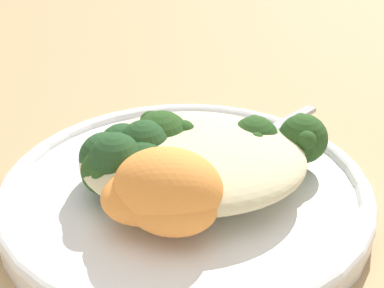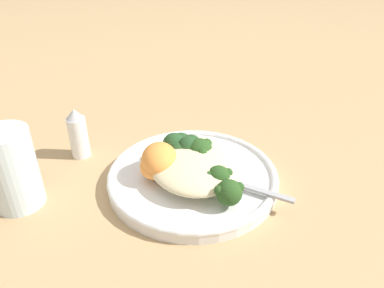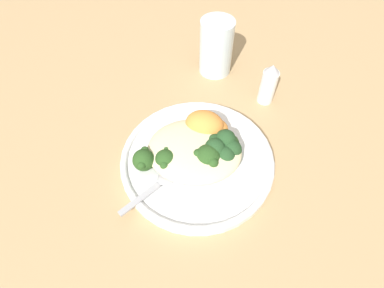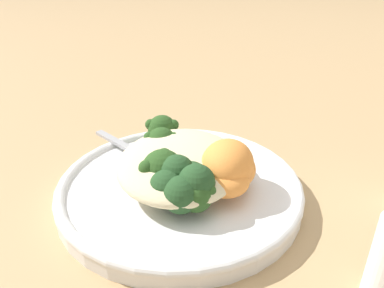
{
  "view_description": "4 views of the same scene",
  "coord_description": "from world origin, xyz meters",
  "px_view_note": "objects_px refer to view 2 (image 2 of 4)",
  "views": [
    {
      "loc": [
        -0.03,
        0.31,
        0.22
      ],
      "look_at": [
        -0.02,
        0.01,
        0.05
      ],
      "focal_mm": 50.0,
      "sensor_mm": 36.0,
      "label": 1
    },
    {
      "loc": [
        -0.46,
        0.12,
        0.35
      ],
      "look_at": [
        0.0,
        -0.0,
        0.06
      ],
      "focal_mm": 35.0,
      "sensor_mm": 36.0,
      "label": 2
    },
    {
      "loc": [
        -0.0,
        -0.28,
        0.43
      ],
      "look_at": [
        -0.03,
        0.0,
        0.05
      ],
      "focal_mm": 28.0,
      "sensor_mm": 36.0,
      "label": 3
    },
    {
      "loc": [
        0.31,
        0.03,
        0.24
      ],
      "look_at": [
        -0.03,
        0.01,
        0.05
      ],
      "focal_mm": 35.0,
      "sensor_mm": 36.0,
      "label": 4
    }
  ],
  "objects_px": {
    "plate": "(192,177)",
    "sweet_potato_chunk_1": "(163,160)",
    "sweet_potato_chunk_3": "(161,164)",
    "water_glass": "(12,168)",
    "sweet_potato_chunk_0": "(159,160)",
    "kale_tuft": "(183,147)",
    "salt_shaker": "(78,133)",
    "sweet_potato_chunk_2": "(155,166)",
    "spoon": "(239,183)",
    "broccoli_stalk_3": "(197,154)",
    "broccoli_stalk_1": "(207,177)",
    "quinoa_mound": "(191,164)",
    "broccoli_stalk_0": "(219,190)",
    "broccoli_stalk_4": "(174,155)",
    "broccoli_stalk_2": "(197,167)"
  },
  "relations": [
    {
      "from": "plate",
      "to": "sweet_potato_chunk_1",
      "type": "height_order",
      "value": "sweet_potato_chunk_1"
    },
    {
      "from": "sweet_potato_chunk_3",
      "to": "water_glass",
      "type": "relative_size",
      "value": 0.39
    },
    {
      "from": "plate",
      "to": "sweet_potato_chunk_0",
      "type": "bearing_deg",
      "value": 80.73
    },
    {
      "from": "plate",
      "to": "kale_tuft",
      "type": "relative_size",
      "value": 4.1
    },
    {
      "from": "plate",
      "to": "salt_shaker",
      "type": "bearing_deg",
      "value": 53.13
    },
    {
      "from": "sweet_potato_chunk_2",
      "to": "water_glass",
      "type": "relative_size",
      "value": 0.49
    },
    {
      "from": "water_glass",
      "to": "spoon",
      "type": "bearing_deg",
      "value": -103.1
    },
    {
      "from": "broccoli_stalk_3",
      "to": "sweet_potato_chunk_0",
      "type": "distance_m",
      "value": 0.06
    },
    {
      "from": "water_glass",
      "to": "sweet_potato_chunk_1",
      "type": "bearing_deg",
      "value": -90.73
    },
    {
      "from": "plate",
      "to": "broccoli_stalk_3",
      "type": "height_order",
      "value": "broccoli_stalk_3"
    },
    {
      "from": "broccoli_stalk_1",
      "to": "kale_tuft",
      "type": "xyz_separation_m",
      "value": [
        0.08,
        0.02,
        0.01
      ]
    },
    {
      "from": "sweet_potato_chunk_3",
      "to": "water_glass",
      "type": "distance_m",
      "value": 0.2
    },
    {
      "from": "sweet_potato_chunk_3",
      "to": "broccoli_stalk_1",
      "type": "bearing_deg",
      "value": -128.82
    },
    {
      "from": "salt_shaker",
      "to": "sweet_potato_chunk_1",
      "type": "bearing_deg",
      "value": -130.43
    },
    {
      "from": "quinoa_mound",
      "to": "salt_shaker",
      "type": "height_order",
      "value": "salt_shaker"
    },
    {
      "from": "broccoli_stalk_3",
      "to": "water_glass",
      "type": "height_order",
      "value": "water_glass"
    },
    {
      "from": "broccoli_stalk_0",
      "to": "broccoli_stalk_1",
      "type": "relative_size",
      "value": 1.0
    },
    {
      "from": "sweet_potato_chunk_1",
      "to": "quinoa_mound",
      "type": "bearing_deg",
      "value": -121.48
    },
    {
      "from": "sweet_potato_chunk_2",
      "to": "kale_tuft",
      "type": "distance_m",
      "value": 0.06
    },
    {
      "from": "quinoa_mound",
      "to": "kale_tuft",
      "type": "relative_size",
      "value": 2.44
    },
    {
      "from": "broccoli_stalk_3",
      "to": "sweet_potato_chunk_3",
      "type": "height_order",
      "value": "broccoli_stalk_3"
    },
    {
      "from": "quinoa_mound",
      "to": "broccoli_stalk_4",
      "type": "relative_size",
      "value": 1.42
    },
    {
      "from": "quinoa_mound",
      "to": "broccoli_stalk_2",
      "type": "xyz_separation_m",
      "value": [
        -0.0,
        -0.01,
        -0.0
      ]
    },
    {
      "from": "kale_tuft",
      "to": "salt_shaker",
      "type": "height_order",
      "value": "salt_shaker"
    },
    {
      "from": "kale_tuft",
      "to": "sweet_potato_chunk_0",
      "type": "bearing_deg",
      "value": 126.02
    },
    {
      "from": "quinoa_mound",
      "to": "broccoli_stalk_0",
      "type": "bearing_deg",
      "value": -161.41
    },
    {
      "from": "broccoli_stalk_0",
      "to": "salt_shaker",
      "type": "xyz_separation_m",
      "value": [
        0.19,
        0.18,
        0.01
      ]
    },
    {
      "from": "plate",
      "to": "broccoli_stalk_3",
      "type": "xyz_separation_m",
      "value": [
        0.01,
        -0.01,
        0.03
      ]
    },
    {
      "from": "plate",
      "to": "broccoli_stalk_0",
      "type": "height_order",
      "value": "broccoli_stalk_0"
    },
    {
      "from": "sweet_potato_chunk_1",
      "to": "salt_shaker",
      "type": "bearing_deg",
      "value": 49.57
    },
    {
      "from": "quinoa_mound",
      "to": "sweet_potato_chunk_1",
      "type": "xyz_separation_m",
      "value": [
        0.02,
        0.04,
        -0.0
      ]
    },
    {
      "from": "broccoli_stalk_2",
      "to": "sweet_potato_chunk_1",
      "type": "xyz_separation_m",
      "value": [
        0.03,
        0.05,
        0.0
      ]
    },
    {
      "from": "sweet_potato_chunk_0",
      "to": "sweet_potato_chunk_2",
      "type": "relative_size",
      "value": 1.18
    },
    {
      "from": "broccoli_stalk_3",
      "to": "sweet_potato_chunk_3",
      "type": "bearing_deg",
      "value": 151.86
    },
    {
      "from": "broccoli_stalk_0",
      "to": "kale_tuft",
      "type": "relative_size",
      "value": 1.55
    },
    {
      "from": "sweet_potato_chunk_2",
      "to": "spoon",
      "type": "height_order",
      "value": "sweet_potato_chunk_2"
    },
    {
      "from": "broccoli_stalk_4",
      "to": "sweet_potato_chunk_3",
      "type": "xyz_separation_m",
      "value": [
        -0.02,
        0.02,
        0.0
      ]
    },
    {
      "from": "broccoli_stalk_2",
      "to": "sweet_potato_chunk_2",
      "type": "bearing_deg",
      "value": 155.4
    },
    {
      "from": "sweet_potato_chunk_0",
      "to": "salt_shaker",
      "type": "height_order",
      "value": "salt_shaker"
    },
    {
      "from": "sweet_potato_chunk_3",
      "to": "plate",
      "type": "bearing_deg",
      "value": -97.64
    },
    {
      "from": "plate",
      "to": "sweet_potato_chunk_1",
      "type": "relative_size",
      "value": 3.88
    },
    {
      "from": "quinoa_mound",
      "to": "broccoli_stalk_4",
      "type": "height_order",
      "value": "quinoa_mound"
    },
    {
      "from": "broccoli_stalk_3",
      "to": "sweet_potato_chunk_0",
      "type": "xyz_separation_m",
      "value": [
        -0.01,
        0.06,
        0.0
      ]
    },
    {
      "from": "quinoa_mound",
      "to": "salt_shaker",
      "type": "bearing_deg",
      "value": 51.46
    },
    {
      "from": "plate",
      "to": "broccoli_stalk_2",
      "type": "relative_size",
      "value": 3.3
    },
    {
      "from": "sweet_potato_chunk_0",
      "to": "salt_shaker",
      "type": "distance_m",
      "value": 0.16
    },
    {
      "from": "broccoli_stalk_3",
      "to": "sweet_potato_chunk_1",
      "type": "relative_size",
      "value": 1.27
    },
    {
      "from": "water_glass",
      "to": "salt_shaker",
      "type": "distance_m",
      "value": 0.13
    },
    {
      "from": "sweet_potato_chunk_3",
      "to": "water_glass",
      "type": "bearing_deg",
      "value": 86.01
    },
    {
      "from": "quinoa_mound",
      "to": "sweet_potato_chunk_2",
      "type": "bearing_deg",
      "value": 78.52
    }
  ]
}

